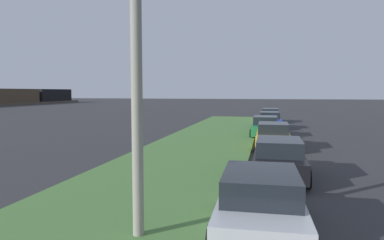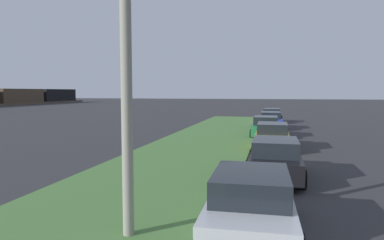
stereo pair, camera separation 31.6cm
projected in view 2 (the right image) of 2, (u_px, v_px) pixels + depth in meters
The scene contains 8 objects.
grass_median at pixel (164, 171), 13.71m from camera, with size 60.00×6.00×0.12m, color #477238.
parked_car_silver at pixel (251, 203), 7.75m from camera, with size 4.35×2.11×1.47m.
parked_car_black at pixel (275, 159), 12.86m from camera, with size 4.30×2.03×1.47m.
parked_car_yellow at pixel (272, 136), 19.36m from camera, with size 4.30×2.02×1.47m.
parked_car_green at pixel (266, 127), 24.63m from camera, with size 4.32×2.05×1.47m.
parked_car_blue at pixel (270, 120), 29.97m from camera, with size 4.40×2.21×1.47m.
parked_car_white at pixel (272, 116), 36.09m from camera, with size 4.36×2.13×1.47m.
streetlight at pixel (142, 34), 7.10m from camera, with size 0.41×2.88×7.50m.
Camera 2 is at (-2.88, 2.23, 3.21)m, focal length 32.42 mm.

